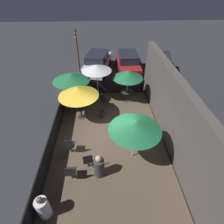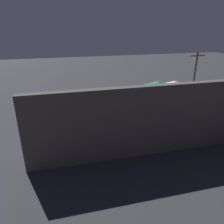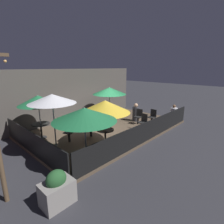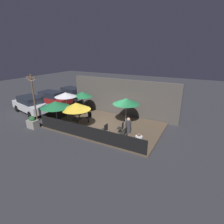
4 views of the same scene
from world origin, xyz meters
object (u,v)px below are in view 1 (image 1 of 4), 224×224
(patio_umbrella_0, at_px, (128,74))
(patio_chair_3, at_px, (88,160))
(patio_umbrella_1, at_px, (78,91))
(patio_umbrella_2, at_px, (97,68))
(light_post, at_px, (78,56))
(patron_1, at_px, (99,167))
(planter_box, at_px, (64,85))
(parked_car_1, at_px, (128,62))
(patron_0, at_px, (43,208))
(patio_chair_4, at_px, (103,112))
(patio_chair_1, at_px, (70,145))
(dining_table_0, at_px, (127,93))
(parked_car_0, at_px, (98,62))
(parked_car_2, at_px, (159,64))
(patio_chair_2, at_px, (71,172))
(patio_chair_0, at_px, (104,100))
(patio_umbrella_3, at_px, (135,125))
(patio_umbrella_4, at_px, (71,77))
(dining_table_1, at_px, (81,109))

(patio_umbrella_0, relative_size, patio_chair_3, 2.33)
(patio_umbrella_1, bearing_deg, patio_umbrella_2, 152.84)
(patio_umbrella_2, relative_size, light_post, 0.59)
(patron_1, relative_size, planter_box, 1.17)
(parked_car_1, bearing_deg, patron_0, -20.73)
(patio_umbrella_2, bearing_deg, patron_1, 1.23)
(patio_chair_4, bearing_deg, patio_chair_1, 66.62)
(dining_table_0, xyz_separation_m, parked_car_1, (-4.75, 0.63, 0.14))
(patio_umbrella_0, distance_m, light_post, 4.13)
(patio_chair_1, xyz_separation_m, parked_car_0, (-9.13, 1.13, 0.20))
(patio_umbrella_1, relative_size, light_post, 0.54)
(dining_table_0, distance_m, patio_chair_3, 5.56)
(dining_table_0, distance_m, parked_car_2, 5.23)
(patio_chair_1, distance_m, patio_chair_2, 1.40)
(patio_chair_4, distance_m, parked_car_2, 7.62)
(patio_chair_0, distance_m, patron_1, 4.78)
(patio_umbrella_3, bearing_deg, patron_0, -55.02)
(patio_umbrella_3, bearing_deg, patron_1, -59.75)
(patio_chair_2, bearing_deg, patio_umbrella_3, -67.72)
(patio_umbrella_0, xyz_separation_m, parked_car_0, (-4.89, -1.97, -1.16))
(patio_umbrella_0, bearing_deg, patio_umbrella_1, -60.57)
(patio_chair_0, xyz_separation_m, parked_car_1, (-5.42, 2.11, 0.21))
(dining_table_0, bearing_deg, patio_chair_3, -23.70)
(dining_table_0, height_order, parked_car_2, parked_car_2)
(patio_chair_3, bearing_deg, parked_car_1, -26.23)
(patio_umbrella_1, bearing_deg, patio_umbrella_0, 119.43)
(patio_umbrella_0, distance_m, patio_chair_3, 5.73)
(patio_umbrella_0, bearing_deg, patio_umbrella_3, -3.30)
(patio_umbrella_4, distance_m, patron_0, 7.00)
(patio_umbrella_4, relative_size, patron_1, 1.93)
(patio_chair_3, height_order, parked_car_1, parked_car_1)
(patio_umbrella_2, xyz_separation_m, patio_umbrella_4, (0.33, -1.54, -0.39))
(patio_umbrella_2, distance_m, dining_table_0, 2.51)
(dining_table_0, bearing_deg, patio_chair_0, -65.75)
(patio_umbrella_0, relative_size, patio_chair_2, 2.35)
(patio_umbrella_1, xyz_separation_m, parked_car_2, (-5.72, 6.08, -1.04))
(patio_umbrella_1, relative_size, patron_1, 1.88)
(patio_umbrella_1, bearing_deg, patio_chair_1, -5.49)
(patio_umbrella_2, xyz_separation_m, patron_1, (5.72, 0.12, -1.72))
(patio_umbrella_1, height_order, parked_car_1, patio_umbrella_1)
(dining_table_1, relative_size, planter_box, 0.78)
(patio_chair_3, bearing_deg, patio_chair_0, -19.61)
(patio_chair_0, relative_size, patio_chair_4, 1.02)
(dining_table_1, xyz_separation_m, parked_car_2, (-5.72, 6.08, 0.16))
(patio_umbrella_2, bearing_deg, light_post, -149.31)
(patio_chair_2, height_order, planter_box, patio_chair_2)
(light_post, distance_m, parked_car_2, 6.80)
(patio_umbrella_2, bearing_deg, patio_chair_2, -9.53)
(dining_table_0, height_order, patron_0, patron_0)
(patio_umbrella_1, bearing_deg, dining_table_0, 119.43)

